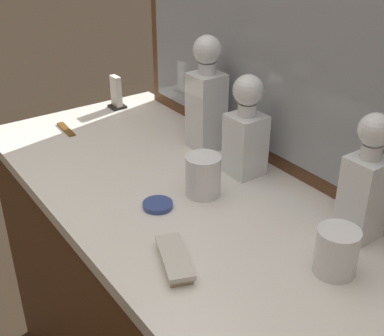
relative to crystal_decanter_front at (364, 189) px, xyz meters
The scene contains 11 objects.
dresser 0.65m from the crystal_decanter_front, 148.69° to the right, with size 1.41×0.60×0.84m.
dresser_mirror 0.40m from the crystal_decanter_front, 165.48° to the left, with size 1.23×0.03×0.67m.
crystal_decanter_front is the anchor object (origin of this frame).
crystal_decanter_rear 0.35m from the crystal_decanter_front, behind, with size 0.09×0.09×0.26m.
crystal_decanter_right 0.53m from the crystal_decanter_front, behind, with size 0.09×0.09×0.32m.
crystal_tumbler_far_right 0.16m from the crystal_decanter_front, 68.26° to the right, with size 0.08×0.08×0.09m.
crystal_tumbler_left 0.37m from the crystal_decanter_front, 153.18° to the right, with size 0.09×0.09×0.10m.
silver_brush_far_right 0.41m from the crystal_decanter_front, 110.64° to the right, with size 0.15×0.10×0.02m.
porcelain_dish 0.45m from the crystal_decanter_front, 139.51° to the right, with size 0.07×0.07×0.01m.
tortoiseshell_comb 0.92m from the crystal_decanter_front, 161.89° to the right, with size 0.11×0.03×0.01m.
napkin_holder 0.95m from the crystal_decanter_front, behind, with size 0.05×0.05×0.11m.
Camera 1 is at (0.85, -0.60, 1.48)m, focal length 47.86 mm.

